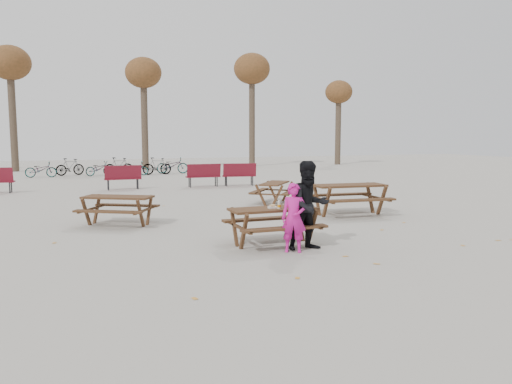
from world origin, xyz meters
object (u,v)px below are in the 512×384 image
object	(u,v)px
main_picnic_table	(273,217)
picnic_table_far	(275,193)
adult	(309,206)
picnic_table_east	(349,200)
food_tray	(273,207)
soda_bottle	(279,205)
child	(294,218)
picnic_table_north	(118,211)

from	to	relation	value
main_picnic_table	picnic_table_far	xyz separation A→B (m)	(2.50, 5.83, -0.23)
adult	picnic_table_east	bearing A→B (deg)	45.40
food_tray	adult	world-z (taller)	adult
food_tray	picnic_table_far	distance (m)	6.41
food_tray	soda_bottle	xyz separation A→B (m)	(0.10, -0.10, 0.05)
main_picnic_table	food_tray	bearing A→B (deg)	-126.92
food_tray	picnic_table_far	size ratio (longest dim) A/B	0.11
child	picnic_table_north	size ratio (longest dim) A/B	0.79
picnic_table_north	picnic_table_far	size ratio (longest dim) A/B	1.05
picnic_table_north	child	bearing A→B (deg)	-25.40
adult	picnic_table_north	world-z (taller)	adult
main_picnic_table	picnic_table_north	world-z (taller)	main_picnic_table
main_picnic_table	picnic_table_north	bearing A→B (deg)	128.44
main_picnic_table	adult	distance (m)	0.88
child	adult	size ratio (longest dim) A/B	0.76
soda_bottle	adult	bearing A→B (deg)	-50.10
main_picnic_table	picnic_table_east	world-z (taller)	picnic_table_east
adult	picnic_table_far	distance (m)	6.81
child	picnic_table_north	distance (m)	5.16
main_picnic_table	adult	world-z (taller)	adult
adult	picnic_table_east	distance (m)	4.68
soda_bottle	picnic_table_east	distance (m)	4.62
adult	picnic_table_east	world-z (taller)	adult
adult	picnic_table_north	distance (m)	5.33
food_tray	picnic_table_north	bearing A→B (deg)	127.75
child	picnic_table_east	distance (m)	4.97
main_picnic_table	picnic_table_far	bearing A→B (deg)	66.78
child	adult	bearing A→B (deg)	36.76
picnic_table_far	main_picnic_table	bearing A→B (deg)	-165.25
main_picnic_table	food_tray	size ratio (longest dim) A/B	10.00
food_tray	adult	distance (m)	0.82
child	picnic_table_east	bearing A→B (deg)	71.05
soda_bottle	picnic_table_far	bearing A→B (deg)	67.86
main_picnic_table	adult	bearing A→B (deg)	-53.11
soda_bottle	adult	size ratio (longest dim) A/B	0.10
picnic_table_east	picnic_table_far	size ratio (longest dim) A/B	1.25
picnic_table_east	picnic_table_north	size ratio (longest dim) A/B	1.18
adult	picnic_table_far	size ratio (longest dim) A/B	1.08
child	picnic_table_far	world-z (taller)	child
food_tray	adult	xyz separation A→B (m)	(0.53, -0.62, 0.09)
picnic_table_far	soda_bottle	bearing A→B (deg)	-164.17
food_tray	child	size ratio (longest dim) A/B	0.13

